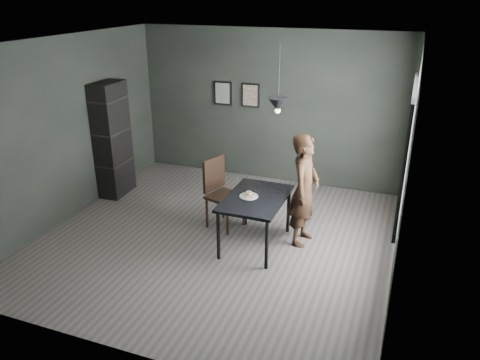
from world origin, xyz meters
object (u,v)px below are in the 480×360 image
(cafe_table, at_px, (256,202))
(shelf_unit, at_px, (112,140))
(white_plate, at_px, (249,197))
(pendant_lamp, at_px, (278,104))
(woman, at_px, (304,190))
(wood_chair, at_px, (220,188))

(cafe_table, distance_m, shelf_unit, 3.07)
(white_plate, relative_size, pendant_lamp, 0.27)
(woman, bearing_deg, shelf_unit, 86.68)
(cafe_table, bearing_deg, shelf_unit, 163.33)
(white_plate, xyz_separation_m, shelf_unit, (-2.83, 0.91, 0.24))
(woman, xyz_separation_m, wood_chair, (-1.31, 0.07, -0.20))
(white_plate, height_order, pendant_lamp, pendant_lamp)
(shelf_unit, distance_m, pendant_lamp, 3.43)
(pendant_lamp, bearing_deg, shelf_unit, 166.27)
(cafe_table, relative_size, shelf_unit, 0.60)
(pendant_lamp, bearing_deg, woman, 32.77)
(cafe_table, relative_size, woman, 0.74)
(white_plate, xyz_separation_m, woman, (0.69, 0.37, 0.06))
(white_plate, height_order, woman, woman)
(wood_chair, bearing_deg, white_plate, -18.48)
(woman, bearing_deg, wood_chair, 92.58)
(white_plate, xyz_separation_m, wood_chair, (-0.61, 0.43, -0.14))
(wood_chair, xyz_separation_m, shelf_unit, (-2.22, 0.48, 0.38))
(wood_chair, height_order, shelf_unit, shelf_unit)
(cafe_table, bearing_deg, pendant_lamp, 21.80)
(white_plate, distance_m, woman, 0.79)
(white_plate, distance_m, pendant_lamp, 1.34)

